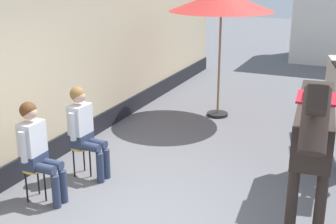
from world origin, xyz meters
TOP-DOWN VIEW (x-y plane):
  - ground_plane at (0.00, 3.00)m, footprint 40.00×40.00m
  - pub_facade_wall at (-2.55, 1.50)m, footprint 0.34×14.00m
  - seated_visitor_near at (-1.71, -0.10)m, footprint 0.61×0.49m
  - seated_visitor_far at (-1.57, 0.78)m, footprint 0.61×0.49m
  - saddled_horse_near at (1.61, 1.21)m, footprint 0.64×3.00m
  - cafe_parasol at (-0.64, 4.34)m, footprint 2.10×2.10m

SIDE VIEW (x-z plane):
  - ground_plane at x=0.00m, z-range 0.00..0.00m
  - seated_visitor_near at x=-1.71m, z-range 0.08..1.47m
  - seated_visitor_far at x=-1.57m, z-range 0.08..1.47m
  - saddled_horse_near at x=1.61m, z-range 0.13..2.19m
  - pub_facade_wall at x=-2.55m, z-range -0.16..3.24m
  - cafe_parasol at x=-0.64m, z-range 1.07..3.65m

